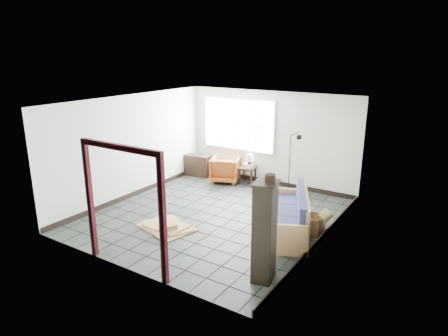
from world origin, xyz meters
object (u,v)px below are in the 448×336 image
Objects in this scene: futon_sofa at (291,218)px; tall_shelf at (264,231)px; armchair at (226,168)px; side_table at (248,170)px.

futon_sofa is 1.97m from tall_shelf.
tall_shelf is (0.34, -1.87, 0.53)m from futon_sofa.
tall_shelf is at bearing -103.98° from futon_sofa.
tall_shelf is at bearing 109.35° from armchair.
futon_sofa is at bearing 89.04° from tall_shelf.
tall_shelf reaches higher than armchair.
futon_sofa is 3.63m from armchair.
side_table is at bearing 175.08° from armchair.
side_table is at bearing 111.23° from tall_shelf.
armchair is at bearing 119.82° from futon_sofa.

